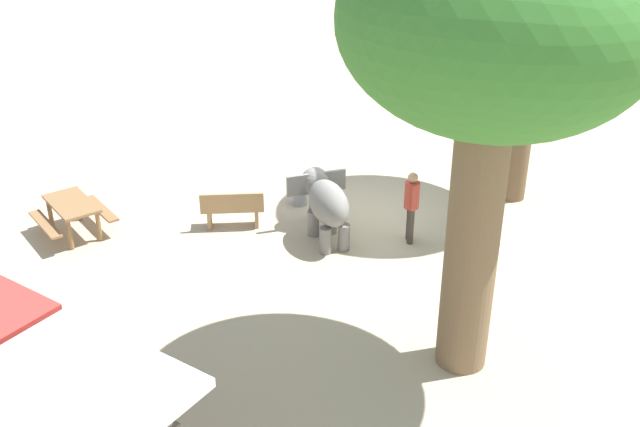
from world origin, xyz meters
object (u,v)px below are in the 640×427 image
shade_tree_secondary (494,35)px  picnic_table_near (73,210)px  person_handler (411,202)px  feed_bucket (299,198)px  wooden_bench (232,208)px  elephant (325,201)px

shade_tree_secondary → picnic_table_near: shade_tree_secondary is taller
person_handler → shade_tree_secondary: 6.12m
picnic_table_near → feed_bucket: (-3.22, -3.97, -0.43)m
wooden_bench → feed_bucket: (-0.55, -1.78, -0.31)m
elephant → shade_tree_secondary: 6.64m
shade_tree_secondary → feed_bucket: size_ratio=20.10×
elephant → shade_tree_secondary: shade_tree_secondary is taller
elephant → shade_tree_secondary: (-4.23, 2.26, 4.59)m
shade_tree_secondary → feed_bucket: 8.44m
wooden_bench → feed_bucket: bearing=34.7°
elephant → feed_bucket: elephant is taller
wooden_bench → feed_bucket: 1.89m
elephant → wooden_bench: 2.16m
person_handler → picnic_table_near: size_ratio=0.85×
shade_tree_secondary → picnic_table_near: size_ratio=3.80×
person_handler → picnic_table_near: bearing=-4.1°
elephant → feed_bucket: (1.43, -1.03, -0.73)m
wooden_bench → feed_bucket: wooden_bench is taller
person_handler → wooden_bench: 3.96m
person_handler → feed_bucket: bearing=-38.2°
elephant → wooden_bench: (1.98, 0.75, -0.42)m
wooden_bench → elephant: bearing=-17.5°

